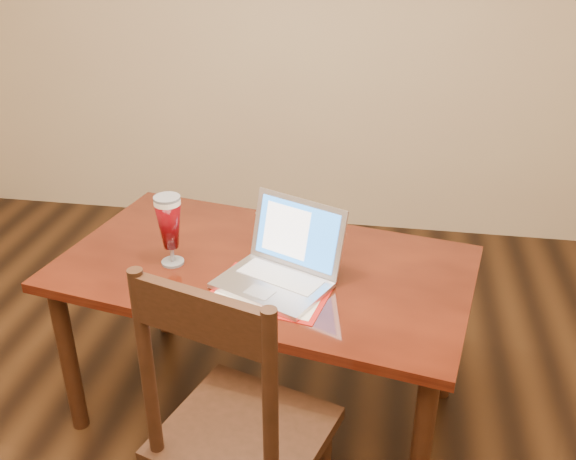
# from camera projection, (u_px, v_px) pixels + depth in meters

# --- Properties ---
(dining_table) EXTENTS (1.60, 1.09, 0.95)m
(dining_table) POSITION_uv_depth(u_px,v_px,m) (262.00, 281.00, 2.35)
(dining_table) COLOR #4E170A
(dining_table) RESTS_ON ground
(dining_chair) EXTENTS (0.57, 0.55, 1.07)m
(dining_chair) POSITION_uv_depth(u_px,v_px,m) (238.00, 434.00, 1.84)
(dining_chair) COLOR black
(dining_chair) RESTS_ON ground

